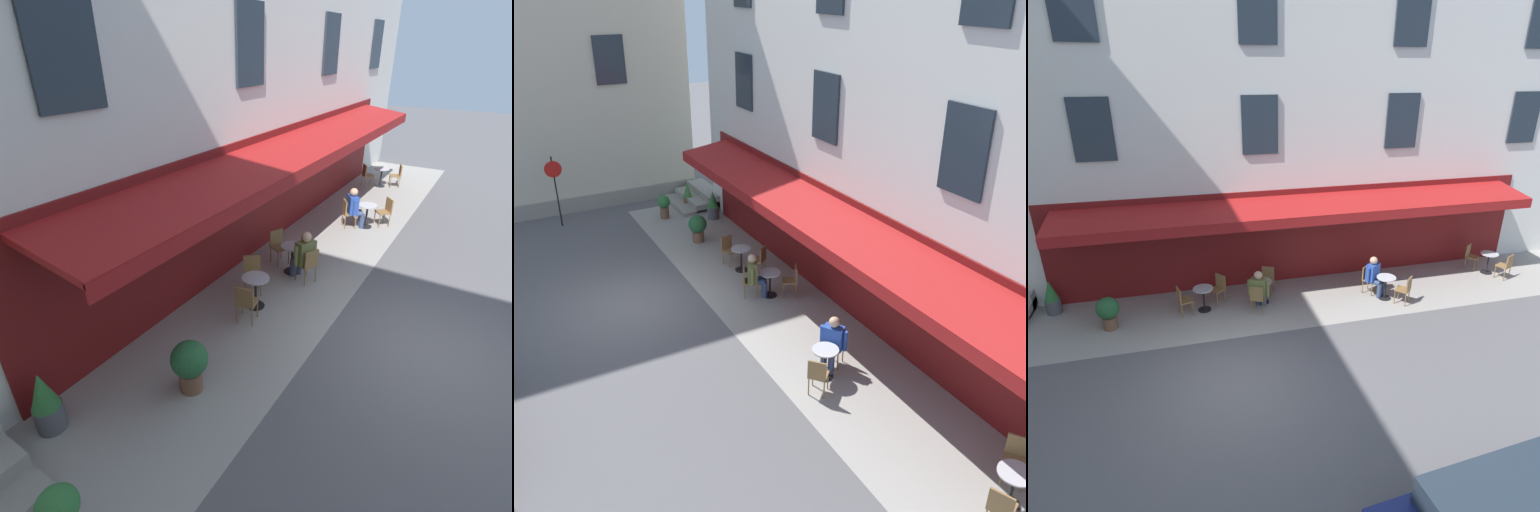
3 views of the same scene
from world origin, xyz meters
TOP-DOWN VIEW (x-y plane):
  - ground_plane at (0.00, 0.00)m, footprint 70.00×70.00m
  - sidewalk_cafe_terrace at (-3.25, -3.40)m, footprint 20.50×3.20m
  - back_alley_steps at (6.60, -4.59)m, footprint 2.40×1.75m
  - cafe_table_near_entrance at (-9.60, -3.70)m, footprint 0.60×0.60m
  - cafe_chair_wicker_corner_left at (-9.85, -3.11)m, footprint 0.53×0.53m
  - cafe_chair_wicker_near_door at (-9.23, -4.20)m, footprint 0.56×0.56m
  - cafe_table_mid_terrace at (0.45, -3.52)m, footprint 0.60×0.60m
  - cafe_chair_wicker_facing_street at (1.06, -3.38)m, footprint 0.48×0.48m
  - cafe_chair_wicker_back_row at (-0.05, -3.91)m, footprint 0.56×0.56m
  - cafe_table_streetside at (-1.36, -3.54)m, footprint 0.60×0.60m
  - cafe_chair_wicker_corner_right at (-1.09, -2.97)m, footprint 0.53×0.53m
  - cafe_chair_wicker_under_awning at (-1.64, -4.11)m, footprint 0.54×0.54m
  - cafe_table_far_end at (-5.18, -2.86)m, footprint 0.60×0.60m
  - cafe_chair_wicker_kerbside at (-5.61, -2.39)m, footprint 0.57×0.57m
  - cafe_chair_wicker_by_window at (-4.82, -3.38)m, footprint 0.56×0.56m
  - seated_patron_in_olive at (-1.18, -3.16)m, footprint 0.62×0.64m
  - seated_companion_in_blue at (-4.95, -3.20)m, footprint 0.62×0.64m
  - no_parking_sign at (6.74, 0.70)m, footprint 0.09×0.59m
  - potted_plant_mid_terrace at (3.09, -3.16)m, footprint 0.62×0.62m
  - potted_plant_entrance_left at (4.82, -4.46)m, footprint 0.43×0.43m
  - potted_plant_entrance_right at (5.70, -2.86)m, footprint 0.48×0.48m
  - potted_plant_by_steps at (6.52, -4.11)m, footprint 0.36×0.36m

SIDE VIEW (x-z plane):
  - ground_plane at x=0.00m, z-range 0.00..0.00m
  - sidewalk_cafe_terrace at x=-3.25m, z-range 0.00..0.01m
  - back_alley_steps at x=6.60m, z-range -0.06..0.54m
  - potted_plant_by_steps at x=6.52m, z-range -0.01..0.96m
  - cafe_table_near_entrance at x=-9.60m, z-range 0.12..0.87m
  - cafe_table_mid_terrace at x=0.45m, z-range 0.12..0.87m
  - cafe_table_streetside at x=-1.36m, z-range 0.12..0.87m
  - cafe_table_far_end at x=-5.18m, z-range 0.12..0.87m
  - potted_plant_entrance_left at x=4.82m, z-range -0.01..1.05m
  - potted_plant_entrance_right at x=5.70m, z-range 0.07..0.96m
  - cafe_chair_wicker_corner_left at x=-9.85m, z-range 0.09..1.00m
  - cafe_chair_wicker_near_door at x=-9.23m, z-range 0.09..1.00m
  - cafe_chair_wicker_facing_street at x=1.06m, z-range 0.09..1.00m
  - cafe_chair_wicker_back_row at x=-0.05m, z-range 0.09..1.00m
  - cafe_chair_wicker_corner_right at x=-1.09m, z-range 0.09..1.00m
  - cafe_chair_wicker_under_awning at x=-1.64m, z-range 0.09..1.00m
  - cafe_chair_wicker_kerbside at x=-5.61m, z-range 0.09..1.00m
  - cafe_chair_wicker_by_window at x=-4.82m, z-range 0.09..1.00m
  - potted_plant_mid_terrace at x=3.09m, z-range 0.08..1.04m
  - seated_companion_in_blue at x=-4.95m, z-range 0.05..1.35m
  - seated_patron_in_olive at x=-1.18m, z-range 0.05..1.36m
  - no_parking_sign at x=6.74m, z-range 0.49..3.09m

